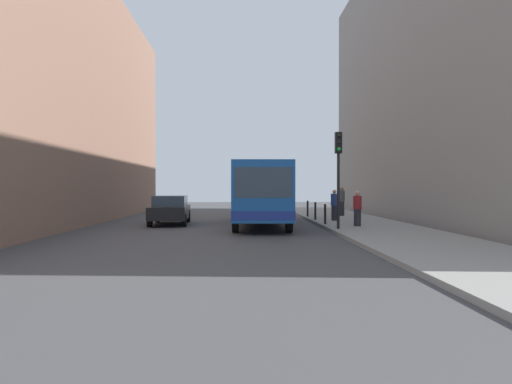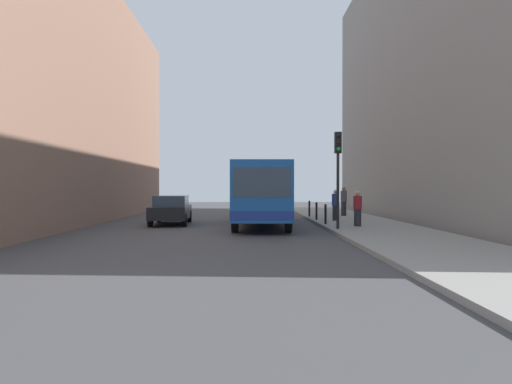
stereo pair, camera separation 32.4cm
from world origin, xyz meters
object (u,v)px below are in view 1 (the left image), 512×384
(bollard_near, at_px, (325,214))
(bollard_far, at_px, (308,208))
(traffic_light, at_px, (338,161))
(pedestrian_far_sidewalk, at_px, (342,201))
(car_beside_bus, at_px, (170,209))
(pedestrian_near_signal, at_px, (357,209))
(bus, at_px, (260,191))
(bollard_mid, at_px, (315,211))
(pedestrian_mid_sidewalk, at_px, (334,205))

(bollard_near, relative_size, bollard_far, 1.00)
(traffic_light, height_order, pedestrian_far_sidewalk, traffic_light)
(car_beside_bus, distance_m, bollard_near, 7.91)
(pedestrian_near_signal, bearing_deg, pedestrian_far_sidewalk, 33.22)
(bollard_near, relative_size, pedestrian_far_sidewalk, 0.53)
(bollard_far, relative_size, pedestrian_near_signal, 0.60)
(bollard_far, xyz_separation_m, pedestrian_near_signal, (1.24, -7.28, 0.31))
(bollard_near, bearing_deg, bus, 155.60)
(pedestrian_near_signal, height_order, pedestrian_far_sidewalk, pedestrian_far_sidewalk)
(bollard_mid, bearing_deg, bus, -152.26)
(bus, height_order, pedestrian_near_signal, bus)
(bollard_far, bearing_deg, pedestrian_far_sidewalk, 14.08)
(pedestrian_far_sidewalk, bearing_deg, pedestrian_near_signal, 68.11)
(bollard_near, xyz_separation_m, pedestrian_near_signal, (1.24, -1.30, 0.31))
(pedestrian_far_sidewalk, bearing_deg, pedestrian_mid_sidewalk, 57.89)
(bollard_far, distance_m, pedestrian_far_sidewalk, 2.30)
(traffic_light, xyz_separation_m, pedestrian_near_signal, (1.14, 1.30, -2.07))
(bollard_mid, relative_size, pedestrian_mid_sidewalk, 0.58)
(bus, relative_size, bollard_mid, 11.65)
(bus, bearing_deg, bollard_near, 156.81)
(bollard_near, height_order, bollard_mid, same)
(bollard_far, bearing_deg, bus, -123.60)
(bollard_near, bearing_deg, traffic_light, -87.80)
(pedestrian_far_sidewalk, bearing_deg, bollard_far, -0.87)
(car_beside_bus, height_order, traffic_light, traffic_light)
(bus, relative_size, car_beside_bus, 2.47)
(bus, xyz_separation_m, pedestrian_mid_sidewalk, (3.98, 1.04, -0.76))
(car_beside_bus, relative_size, pedestrian_near_signal, 2.83)
(bollard_near, xyz_separation_m, bollard_far, (0.00, 5.98, 0.00))
(pedestrian_far_sidewalk, bearing_deg, bollard_mid, 43.25)
(pedestrian_near_signal, bearing_deg, bollard_mid, 56.28)
(bus, distance_m, bollard_near, 3.53)
(traffic_light, xyz_separation_m, bollard_near, (-0.10, 2.61, -2.38))
(pedestrian_mid_sidewalk, relative_size, pedestrian_far_sidewalk, 0.92)
(traffic_light, xyz_separation_m, bollard_far, (-0.10, 8.58, -2.38))
(pedestrian_near_signal, relative_size, pedestrian_mid_sidewalk, 0.97)
(bus, bearing_deg, bollard_far, -122.39)
(car_beside_bus, bearing_deg, pedestrian_near_signal, 157.65)
(pedestrian_mid_sidewalk, bearing_deg, bollard_far, -86.25)
(car_beside_bus, height_order, bollard_near, car_beside_bus)
(bollard_far, bearing_deg, bollard_mid, -90.00)
(pedestrian_near_signal, xyz_separation_m, pedestrian_mid_sidewalk, (-0.31, 3.73, 0.03))
(bollard_far, bearing_deg, car_beside_bus, -152.04)
(bus, relative_size, bollard_far, 11.65)
(bus, distance_m, pedestrian_mid_sidewalk, 4.18)
(bus, height_order, car_beside_bus, bus)
(bollard_far, height_order, pedestrian_near_signal, pedestrian_near_signal)
(bollard_near, xyz_separation_m, pedestrian_mid_sidewalk, (0.93, 2.43, 0.34))
(bollard_mid, bearing_deg, traffic_light, -88.98)
(car_beside_bus, distance_m, traffic_light, 9.26)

